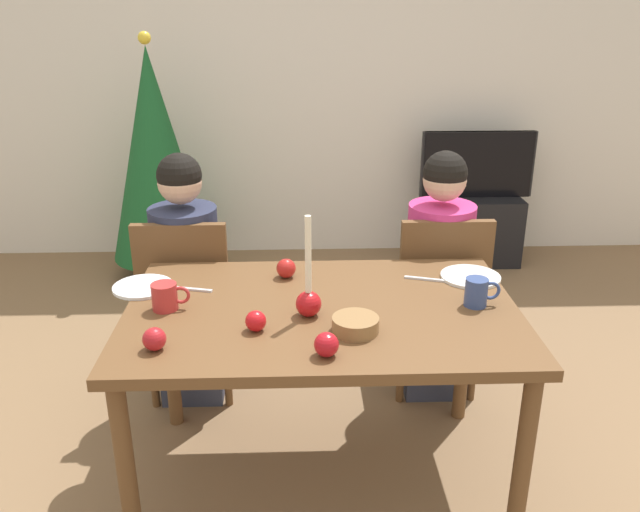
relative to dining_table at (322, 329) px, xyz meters
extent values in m
plane|color=brown|center=(0.00, 0.00, -0.67)|extent=(7.68, 7.68, 0.00)
cube|color=silver|center=(0.00, 2.60, 0.63)|extent=(6.40, 0.10, 2.60)
cube|color=brown|center=(0.00, 0.00, 0.06)|extent=(1.40, 0.90, 0.04)
cylinder|color=brown|center=(-0.64, -0.39, -0.31)|extent=(0.06, 0.06, 0.71)
cylinder|color=brown|center=(0.64, -0.39, -0.31)|extent=(0.06, 0.06, 0.71)
cylinder|color=brown|center=(-0.64, 0.39, -0.31)|extent=(0.06, 0.06, 0.71)
cylinder|color=brown|center=(0.64, 0.39, -0.31)|extent=(0.06, 0.06, 0.71)
cube|color=brown|center=(-0.59, 0.69, -0.24)|extent=(0.40, 0.40, 0.04)
cube|color=brown|center=(-0.59, 0.51, 0.01)|extent=(0.40, 0.04, 0.45)
cylinder|color=brown|center=(-0.42, 0.86, -0.46)|extent=(0.04, 0.04, 0.41)
cylinder|color=brown|center=(-0.76, 0.86, -0.46)|extent=(0.04, 0.04, 0.41)
cylinder|color=brown|center=(-0.42, 0.52, -0.46)|extent=(0.04, 0.04, 0.41)
cylinder|color=brown|center=(-0.76, 0.52, -0.46)|extent=(0.04, 0.04, 0.41)
cube|color=brown|center=(0.56, 0.69, -0.24)|extent=(0.40, 0.40, 0.04)
cube|color=brown|center=(0.56, 0.51, 0.01)|extent=(0.40, 0.04, 0.45)
cylinder|color=brown|center=(0.73, 0.86, -0.46)|extent=(0.04, 0.04, 0.41)
cylinder|color=brown|center=(0.39, 0.86, -0.46)|extent=(0.04, 0.04, 0.41)
cylinder|color=brown|center=(0.73, 0.52, -0.46)|extent=(0.04, 0.04, 0.41)
cylinder|color=brown|center=(0.39, 0.52, -0.46)|extent=(0.04, 0.04, 0.41)
cube|color=#33384C|center=(-0.59, 0.64, -0.44)|extent=(0.28, 0.28, 0.45)
cylinder|color=#282D47|center=(-0.59, 0.64, 0.02)|extent=(0.30, 0.30, 0.48)
sphere|color=tan|center=(-0.59, 0.64, 0.38)|extent=(0.19, 0.19, 0.19)
sphere|color=black|center=(-0.59, 0.64, 0.41)|extent=(0.19, 0.19, 0.19)
cube|color=#33384C|center=(0.56, 0.64, -0.44)|extent=(0.28, 0.28, 0.45)
cylinder|color=#D1337A|center=(0.56, 0.64, 0.02)|extent=(0.30, 0.30, 0.48)
sphere|color=tan|center=(0.56, 0.64, 0.38)|extent=(0.19, 0.19, 0.19)
sphere|color=black|center=(0.56, 0.64, 0.41)|extent=(0.19, 0.19, 0.19)
cube|color=black|center=(1.17, 2.30, -0.43)|extent=(0.64, 0.40, 0.48)
cube|color=black|center=(1.17, 2.30, 0.04)|extent=(0.79, 0.04, 0.46)
cube|color=black|center=(1.17, 2.30, 0.04)|extent=(0.76, 0.05, 0.46)
cylinder|color=brown|center=(-1.00, 2.12, -0.60)|extent=(0.08, 0.08, 0.14)
cone|color=#195628|center=(-1.00, 2.12, 0.16)|extent=(0.66, 0.66, 1.38)
sphere|color=yellow|center=(-1.00, 2.12, 0.89)|extent=(0.08, 0.08, 0.08)
sphere|color=red|center=(-0.05, -0.06, 0.13)|extent=(0.09, 0.09, 0.09)
cylinder|color=#EFE5C6|center=(-0.05, -0.06, 0.31)|extent=(0.02, 0.02, 0.27)
cylinder|color=silver|center=(-0.68, 0.19, 0.09)|extent=(0.23, 0.23, 0.01)
cylinder|color=white|center=(0.60, 0.24, 0.09)|extent=(0.23, 0.23, 0.01)
cylinder|color=#B72D2D|center=(-0.56, 0.01, 0.13)|extent=(0.09, 0.09, 0.10)
torus|color=#B72D2D|center=(-0.50, 0.01, 0.14)|extent=(0.07, 0.01, 0.07)
cylinder|color=#33477F|center=(0.55, 0.00, 0.13)|extent=(0.08, 0.08, 0.10)
torus|color=#33477F|center=(0.60, 0.00, 0.14)|extent=(0.07, 0.01, 0.07)
cube|color=silver|center=(-0.50, 0.17, 0.09)|extent=(0.18, 0.06, 0.01)
cube|color=silver|center=(0.42, 0.23, 0.09)|extent=(0.18, 0.07, 0.01)
cylinder|color=olive|center=(0.10, -0.18, 0.11)|extent=(0.16, 0.16, 0.05)
sphere|color=#B21E1B|center=(-0.13, 0.28, 0.12)|extent=(0.08, 0.08, 0.08)
sphere|color=#B0131C|center=(0.00, -0.34, 0.12)|extent=(0.08, 0.08, 0.08)
sphere|color=red|center=(-0.23, -0.16, 0.12)|extent=(0.07, 0.07, 0.07)
sphere|color=#AD1B21|center=(-0.54, -0.28, 0.12)|extent=(0.07, 0.07, 0.07)
camera|label=1|loc=(-0.08, -2.08, 1.10)|focal=36.44mm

